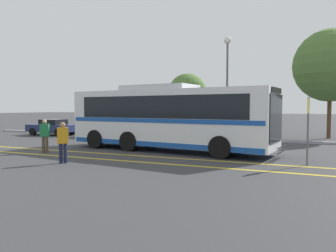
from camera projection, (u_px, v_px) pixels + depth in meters
name	position (u px, v px, depth m)	size (l,w,h in m)	color
ground_plane	(170.00, 150.00, 16.94)	(220.00, 220.00, 0.00)	#38383A
lane_strip_0	(149.00, 156.00, 14.75)	(0.20, 30.69, 0.01)	gold
lane_strip_1	(132.00, 161.00, 13.39)	(0.20, 30.69, 0.01)	gold
curb_strip	(205.00, 138.00, 22.69)	(38.69, 0.36, 0.15)	#99999E
transit_bus	(168.00, 116.00, 16.68)	(11.20, 3.87, 3.35)	white
parked_car_0	(53.00, 127.00, 26.20)	(4.04, 1.96, 1.27)	navy
parked_car_1	(110.00, 128.00, 24.08)	(4.67, 1.91, 1.31)	maroon
pedestrian_0	(63.00, 140.00, 12.94)	(0.46, 0.44, 1.63)	#191E38
pedestrian_1	(45.00, 134.00, 16.01)	(0.47, 0.38, 1.62)	brown
bus_stop_sign	(308.00, 123.00, 12.39)	(0.08, 0.40, 2.60)	#59595E
street_lamp	(227.00, 67.00, 22.42)	(0.50, 0.50, 7.06)	#59595E
tree_0	(330.00, 66.00, 23.11)	(5.12, 5.12, 7.74)	#513823
tree_1	(187.00, 93.00, 27.09)	(3.14, 3.14, 5.03)	#513823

